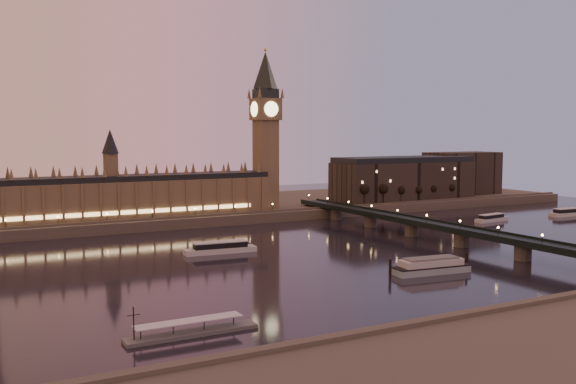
% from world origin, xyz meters
% --- Properties ---
extents(ground, '(700.00, 700.00, 0.00)m').
position_xyz_m(ground, '(0.00, 0.00, 0.00)').
color(ground, black).
rests_on(ground, ground).
extents(far_embankment, '(560.00, 130.00, 6.00)m').
position_xyz_m(far_embankment, '(30.00, 165.00, 3.00)').
color(far_embankment, '#423D35').
rests_on(far_embankment, ground).
extents(palace_of_westminster, '(180.00, 26.62, 52.00)m').
position_xyz_m(palace_of_westminster, '(-40.12, 120.99, 21.71)').
color(palace_of_westminster, brown).
rests_on(palace_of_westminster, ground).
extents(big_ben, '(17.68, 17.68, 104.00)m').
position_xyz_m(big_ben, '(53.99, 120.99, 63.95)').
color(big_ben, brown).
rests_on(big_ben, ground).
extents(westminster_bridge, '(13.20, 260.00, 15.30)m').
position_xyz_m(westminster_bridge, '(91.61, 0.00, 5.52)').
color(westminster_bridge, black).
rests_on(westminster_bridge, ground).
extents(city_block, '(155.00, 45.00, 34.00)m').
position_xyz_m(city_block, '(194.94, 130.93, 22.24)').
color(city_block, black).
rests_on(city_block, ground).
extents(bare_tree_0, '(6.15, 6.15, 12.50)m').
position_xyz_m(bare_tree_0, '(122.64, 109.00, 15.33)').
color(bare_tree_0, black).
rests_on(bare_tree_0, ground).
extents(bare_tree_1, '(6.15, 6.15, 12.50)m').
position_xyz_m(bare_tree_1, '(138.99, 109.00, 15.33)').
color(bare_tree_1, black).
rests_on(bare_tree_1, ground).
extents(bare_tree_2, '(6.15, 6.15, 12.50)m').
position_xyz_m(bare_tree_2, '(155.34, 109.00, 15.33)').
color(bare_tree_2, black).
rests_on(bare_tree_2, ground).
extents(bare_tree_3, '(6.15, 6.15, 12.50)m').
position_xyz_m(bare_tree_3, '(171.69, 109.00, 15.33)').
color(bare_tree_3, black).
rests_on(bare_tree_3, ground).
extents(bare_tree_4, '(6.15, 6.15, 12.50)m').
position_xyz_m(bare_tree_4, '(188.04, 109.00, 15.33)').
color(bare_tree_4, black).
rests_on(bare_tree_4, ground).
extents(bare_tree_5, '(6.15, 6.15, 12.50)m').
position_xyz_m(bare_tree_5, '(204.38, 109.00, 15.33)').
color(bare_tree_5, black).
rests_on(bare_tree_5, ground).
extents(cruise_boat_a, '(34.42, 10.46, 5.42)m').
position_xyz_m(cruise_boat_a, '(-18.97, 22.16, 2.39)').
color(cruise_boat_a, silver).
rests_on(cruise_boat_a, ground).
extents(cruise_boat_b, '(26.29, 9.78, 4.74)m').
position_xyz_m(cruise_boat_b, '(172.82, 39.37, 2.09)').
color(cruise_boat_b, silver).
rests_on(cruise_boat_b, ground).
extents(cruise_boat_c, '(26.70, 9.10, 5.25)m').
position_xyz_m(cruise_boat_c, '(237.66, 34.50, 2.31)').
color(cruise_boat_c, silver).
rests_on(cruise_boat_c, ground).
extents(moored_barge, '(37.11, 12.69, 6.85)m').
position_xyz_m(moored_barge, '(38.65, -58.10, 2.89)').
color(moored_barge, '#88A1AE').
rests_on(moored_barge, ground).
extents(pontoon_pier, '(37.90, 6.32, 10.11)m').
position_xyz_m(pontoon_pier, '(-72.78, -87.05, 1.09)').
color(pontoon_pier, '#595B5E').
rests_on(pontoon_pier, ground).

